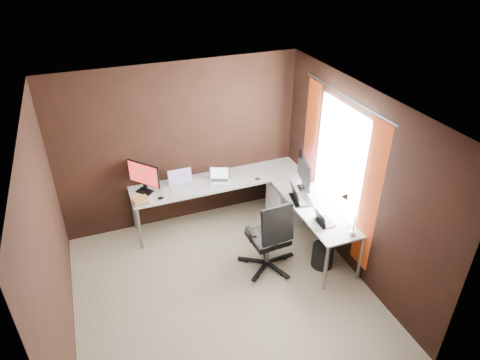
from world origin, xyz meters
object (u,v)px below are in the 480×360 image
laptop_silver (219,178)px  office_chair (269,248)px  drawer_pedestal (284,203)px  monitor_right (304,172)px  book_stack (141,201)px  laptop_black_big (299,197)px  wastebasket (323,255)px  monitor_left (144,176)px  laptop_white (181,183)px  desk_lamp (349,210)px  laptop_black_small (323,220)px

laptop_silver → office_chair: (0.27, -1.25, -0.45)m
drawer_pedestal → office_chair: 1.15m
monitor_right → book_stack: monitor_right is taller
laptop_black_big → wastebasket: (0.10, -0.59, -0.61)m
monitor_left → laptop_white: 0.57m
laptop_white → wastebasket: laptop_white is taller
laptop_white → desk_lamp: (1.64, -1.83, 0.30)m
monitor_left → laptop_black_small: bearing=10.7°
drawer_pedestal → wastebasket: bearing=-89.2°
monitor_right → laptop_black_small: (-0.15, -0.82, -0.25)m
laptop_silver → laptop_black_small: (0.91, -1.48, -0.00)m
office_chair → monitor_left: bearing=131.5°
wastebasket → desk_lamp: bearing=-70.0°
drawer_pedestal → book_stack: bearing=175.8°
laptop_white → laptop_black_big: size_ratio=0.86×
laptop_white → laptop_black_small: (1.48, -1.55, -0.01)m
laptop_white → wastebasket: size_ratio=1.06×
monitor_right → book_stack: (-2.26, 0.49, -0.25)m
office_chair → monitor_right: bearing=33.3°
book_stack → desk_lamp: size_ratio=0.42×
laptop_black_big → desk_lamp: (0.20, -0.86, 0.30)m
laptop_black_small → drawer_pedestal: bearing=-1.0°
office_chair → drawer_pedestal: bearing=50.0°
laptop_silver → desk_lamp: size_ratio=0.64×
laptop_silver → laptop_black_big: laptop_black_big is taller
monitor_left → laptop_black_big: 2.21m
laptop_silver → book_stack: bearing=-150.2°
laptop_silver → desk_lamp: 2.08m
laptop_black_small → monitor_right: bearing=-9.1°
monitor_left → wastebasket: bearing=11.4°
drawer_pedestal → laptop_silver: (-0.96, 0.32, 0.48)m
desk_lamp → office_chair: bearing=145.4°
laptop_silver → desk_lamp: bearing=-36.5°
wastebasket → laptop_black_big: bearing=99.9°
monitor_left → monitor_right: 2.28m
monitor_right → book_stack: bearing=92.1°
wastebasket → laptop_silver: bearing=123.3°
laptop_black_small → wastebasket: 0.61m
drawer_pedestal → office_chair: (-0.69, -0.93, 0.02)m
laptop_white → wastebasket: bearing=-45.9°
laptop_black_small → desk_lamp: desk_lamp is taller
laptop_black_big → desk_lamp: size_ratio=0.73×
monitor_left → book_stack: (-0.12, -0.27, -0.23)m
monitor_left → monitor_right: size_ratio=0.76×
laptop_white → monitor_left: bearing=175.5°
wastebasket → office_chair: bearing=161.4°
office_chair → desk_lamp: bearing=-35.9°
laptop_silver → wastebasket: bearing=-34.7°
drawer_pedestal → monitor_left: (-2.04, 0.43, 0.69)m
drawer_pedestal → laptop_black_big: laptop_black_big is taller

